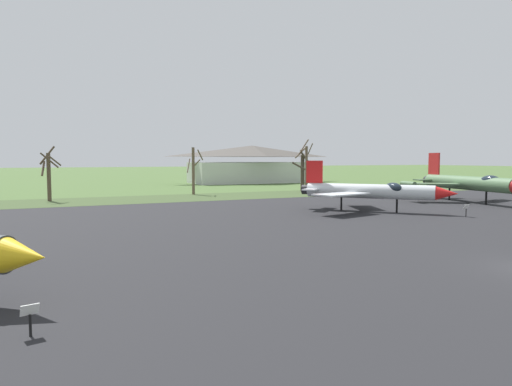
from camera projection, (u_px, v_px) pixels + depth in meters
name	position (u px, v px, depth m)	size (l,w,h in m)	color
asphalt_apron	(343.00, 227.00, 35.15)	(99.63, 50.13, 0.05)	black
grass_verge_strip	(207.00, 197.00, 63.12)	(159.63, 12.00, 0.06)	#384927
info_placard_front_left	(30.00, 317.00, 13.44)	(0.54, 0.30, 1.02)	black
jet_fighter_front_right	(470.00, 183.00, 54.59)	(14.01, 17.51, 6.05)	#4C6B47
jet_fighter_rear_center	(371.00, 191.00, 45.43)	(12.55, 13.32, 5.07)	silver
info_placard_rear_center	(466.00, 209.00, 41.21)	(0.52, 0.27, 1.17)	black
bare_tree_center	(49.00, 173.00, 56.44)	(2.52, 2.54, 6.87)	brown
bare_tree_right_of_center	(194.00, 170.00, 67.14)	(2.68, 2.67, 6.93)	brown
bare_tree_far_right	(306.00, 165.00, 71.10)	(2.51, 2.31, 8.30)	brown
bare_tree_backdrop_extra	(303.00, 170.00, 73.29)	(3.14, 2.45, 6.95)	#42382D
visitor_building	(252.00, 164.00, 101.90)	(28.25, 12.16, 8.20)	beige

